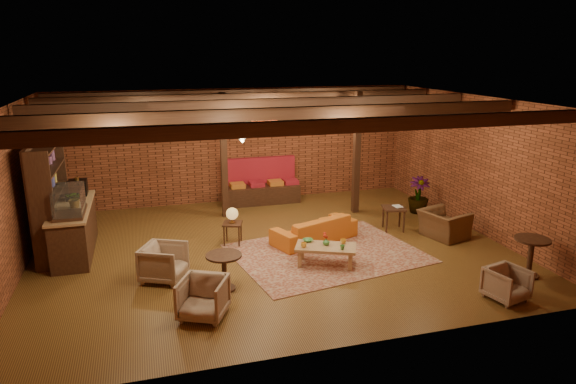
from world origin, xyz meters
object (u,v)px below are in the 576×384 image
object	(u,v)px
armchair_right	(444,220)
plant_tall	(421,159)
armchair_b	(203,296)
round_table_right	(531,251)
armchair_a	(164,261)
round_table_left	(224,266)
sofa	(314,229)
coffee_table	(325,248)
armchair_far	(507,282)
side_table_book	(394,209)
side_table_lamp	(232,217)

from	to	relation	value
armchair_right	plant_tall	bearing A→B (deg)	-27.93
armchair_b	round_table_right	distance (m)	6.21
armchair_a	round_table_left	bearing A→B (deg)	-99.02
armchair_a	plant_tall	xyz separation A→B (m)	(6.75, 2.40, 1.08)
sofa	round_table_right	size ratio (longest dim) A/B	2.59
coffee_table	armchair_far	size ratio (longest dim) A/B	2.09
armchair_b	side_table_book	xyz separation A→B (m)	(4.94, 2.97, 0.16)
armchair_right	round_table_right	world-z (taller)	armchair_right
coffee_table	armchair_a	world-z (taller)	armchair_a
round_table_right	armchair_far	size ratio (longest dim) A/B	1.20
armchair_a	round_table_right	xyz separation A→B (m)	(6.75, -1.78, 0.13)
round_table_right	armchair_far	xyz separation A→B (m)	(-1.06, -0.69, -0.20)
sofa	round_table_left	size ratio (longest dim) A/B	2.95
side_table_book	round_table_right	size ratio (longest dim) A/B	0.80
coffee_table	side_table_book	xyz separation A→B (m)	(2.31, 1.53, 0.16)
coffee_table	armchair_a	bearing A→B (deg)	176.61
coffee_table	armchair_a	size ratio (longest dim) A/B	1.74
armchair_a	plant_tall	distance (m)	7.24
armchair_b	armchair_right	world-z (taller)	armchair_right
armchair_b	round_table_right	size ratio (longest dim) A/B	0.96
sofa	round_table_right	distance (m)	4.46
side_table_book	armchair_right	bearing A→B (deg)	-42.52
armchair_a	armchair_right	bearing A→B (deg)	-59.11
armchair_b	armchair_far	size ratio (longest dim) A/B	1.15
armchair_b	side_table_book	world-z (taller)	armchair_b
armchair_far	plant_tall	world-z (taller)	plant_tall
round_table_left	armchair_b	bearing A→B (deg)	-118.66
coffee_table	side_table_lamp	size ratio (longest dim) A/B	1.57
armchair_right	plant_tall	xyz separation A→B (m)	(0.40, 1.85, 1.03)
round_table_right	round_table_left	bearing A→B (deg)	169.50
armchair_right	armchair_far	size ratio (longest dim) A/B	1.53
sofa	coffee_table	distance (m)	1.36
side_table_lamp	side_table_book	xyz separation A→B (m)	(3.90, -0.13, -0.12)
side_table_lamp	armchair_b	distance (m)	3.27
armchair_right	armchair_b	bearing A→B (deg)	94.69
armchair_b	round_table_left	bearing A→B (deg)	87.63
armchair_b	plant_tall	world-z (taller)	plant_tall
round_table_right	plant_tall	size ratio (longest dim) A/B	0.26
armchair_right	plant_tall	size ratio (longest dim) A/B	0.34
sofa	plant_tall	bearing A→B (deg)	179.50
coffee_table	round_table_left	world-z (taller)	round_table_left
plant_tall	armchair_right	bearing A→B (deg)	-102.16
coffee_table	armchair_b	distance (m)	2.99
sofa	armchair_b	size ratio (longest dim) A/B	2.70
sofa	coffee_table	xyz separation A→B (m)	(-0.23, -1.34, 0.08)
armchair_a	side_table_book	distance (m)	5.64
sofa	coffee_table	bearing A→B (deg)	59.46
sofa	side_table_lamp	bearing A→B (deg)	-30.69
round_table_right	plant_tall	world-z (taller)	plant_tall
armchair_far	coffee_table	bearing A→B (deg)	124.33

